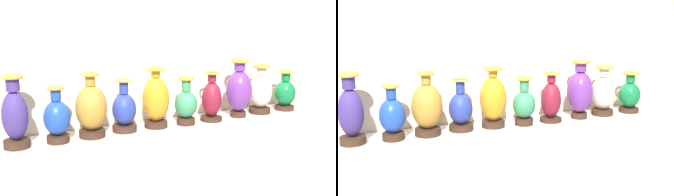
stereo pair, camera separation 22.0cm
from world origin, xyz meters
TOP-DOWN VIEW (x-y plane):
  - display_shelf at (0.00, 0.00)m, footprint 2.17×0.30m
  - back_wall at (-0.00, 0.21)m, footprint 4.25×0.14m
  - vase_indigo at (-0.98, -0.03)m, footprint 0.15×0.15m
  - vase_sapphire at (-0.75, -0.04)m, footprint 0.15×0.15m
  - vase_ochre at (-0.54, -0.03)m, footprint 0.19×0.19m
  - vase_cobalt at (-0.32, -0.01)m, footprint 0.16×0.16m
  - vase_amber at (-0.10, -0.02)m, footprint 0.18×0.18m
  - vase_jade at (0.11, -0.05)m, footprint 0.15×0.15m
  - vase_burgundy at (0.31, -0.05)m, footprint 0.15×0.15m
  - vase_violet at (0.54, -0.05)m, footprint 0.18×0.18m
  - vase_ivory at (0.75, -0.04)m, footprint 0.17×0.17m
  - vase_emerald at (0.98, -0.04)m, footprint 0.16×0.16m

SIDE VIEW (x-z plane):
  - display_shelf at x=0.00m, z-range 0.00..1.02m
  - vase_emerald at x=0.98m, z-range 1.00..1.30m
  - vase_cobalt at x=-0.32m, z-range 0.99..1.32m
  - vase_jade at x=0.11m, z-range 0.99..1.32m
  - vase_sapphire at x=-0.75m, z-range 1.00..1.33m
  - vase_burgundy at x=0.31m, z-range 0.99..1.34m
  - vase_ivory at x=0.75m, z-range 1.00..1.36m
  - vase_ochre at x=-0.54m, z-range 0.99..1.39m
  - vase_amber at x=-0.10m, z-range 1.00..1.40m
  - vase_indigo at x=-0.98m, z-range 0.99..1.41m
  - vase_violet at x=0.54m, z-range 1.01..1.42m
  - back_wall at x=0.00m, z-range 0.02..3.08m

